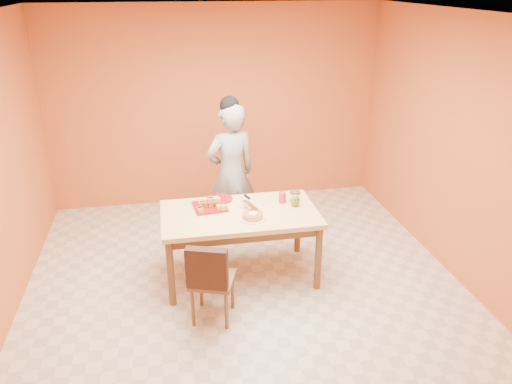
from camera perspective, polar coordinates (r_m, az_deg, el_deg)
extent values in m
plane|color=beige|center=(5.18, -0.89, -11.73)|extent=(5.00, 5.00, 0.00)
plane|color=white|center=(4.25, -1.13, 19.58)|extent=(5.00, 5.00, 0.00)
plane|color=#CE612F|center=(6.91, -4.64, 9.65)|extent=(4.50, 0.00, 4.50)
plane|color=#CE612F|center=(5.38, 23.37, 3.77)|extent=(0.00, 5.00, 5.00)
cube|color=#EBD17B|center=(5.14, -1.88, -2.56)|extent=(1.60, 0.90, 0.05)
cube|color=brown|center=(5.17, -1.87, -3.31)|extent=(1.48, 0.78, 0.10)
cylinder|color=brown|center=(4.93, -9.71, -9.16)|extent=(0.07, 0.07, 0.71)
cylinder|color=brown|center=(5.61, -9.98, -4.93)|extent=(0.07, 0.07, 0.71)
cylinder|color=brown|center=(5.14, 7.13, -7.54)|extent=(0.07, 0.07, 0.71)
cylinder|color=brown|center=(5.79, 4.81, -3.67)|extent=(0.07, 0.07, 0.71)
imported|color=gray|center=(5.90, -2.89, 2.12)|extent=(0.71, 0.56, 1.69)
cube|color=maroon|center=(5.24, -5.29, -1.67)|extent=(0.37, 0.37, 0.02)
cylinder|color=maroon|center=(5.42, -4.11, -0.79)|extent=(0.33, 0.33, 0.02)
cylinder|color=silver|center=(4.98, -0.39, -3.02)|extent=(0.30, 0.30, 0.01)
cylinder|color=gold|center=(4.97, -0.39, -2.71)|extent=(0.21, 0.21, 0.05)
cube|color=white|center=(5.12, -0.65, -1.52)|extent=(0.14, 0.28, 0.01)
ellipsoid|color=olive|center=(5.24, 4.48, -0.97)|extent=(0.11, 0.09, 0.13)
cylinder|color=#BB1C50|center=(5.33, 3.03, -0.62)|extent=(0.08, 0.08, 0.11)
cylinder|color=#3C1D10|center=(5.56, 4.47, -0.04)|extent=(0.14, 0.14, 0.03)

